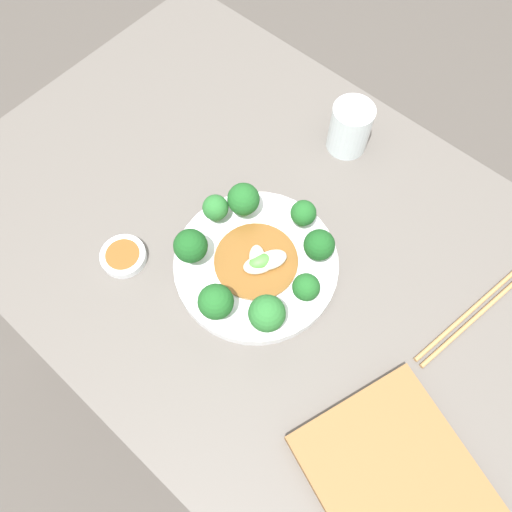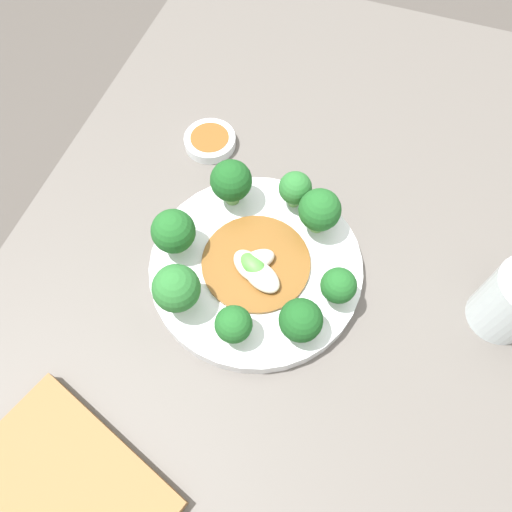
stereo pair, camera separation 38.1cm
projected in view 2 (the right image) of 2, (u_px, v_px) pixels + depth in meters
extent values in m
plane|color=#4C4742|center=(272.00, 410.00, 1.29)|extent=(8.00, 8.00, 0.00)
cube|color=#5B5651|center=(278.00, 372.00, 0.95)|extent=(1.14, 0.74, 0.77)
cylinder|color=silver|center=(256.00, 267.00, 0.61)|extent=(0.26, 0.26, 0.02)
cylinder|color=#7AAD5B|center=(317.00, 223.00, 0.62)|extent=(0.02, 0.02, 0.02)
sphere|color=#1E5B23|center=(320.00, 210.00, 0.60)|extent=(0.05, 0.05, 0.05)
cylinder|color=#70A356|center=(180.00, 300.00, 0.57)|extent=(0.02, 0.02, 0.02)
sphere|color=#286B2D|center=(176.00, 288.00, 0.54)|extent=(0.05, 0.05, 0.05)
cylinder|color=#7AAD5B|center=(234.00, 332.00, 0.56)|extent=(0.01, 0.01, 0.01)
sphere|color=#1E5B23|center=(233.00, 324.00, 0.54)|extent=(0.04, 0.04, 0.04)
cylinder|color=#70A356|center=(335.00, 296.00, 0.58)|extent=(0.01, 0.01, 0.01)
sphere|color=#1E5B23|center=(338.00, 287.00, 0.56)|extent=(0.04, 0.04, 0.04)
cylinder|color=#89B76B|center=(177.00, 243.00, 0.61)|extent=(0.02, 0.02, 0.02)
sphere|color=#1E5B23|center=(173.00, 231.00, 0.58)|extent=(0.05, 0.05, 0.05)
cylinder|color=#70A356|center=(299.00, 328.00, 0.56)|extent=(0.02, 0.02, 0.01)
sphere|color=#19511E|center=(301.00, 320.00, 0.54)|extent=(0.05, 0.05, 0.05)
cylinder|color=#70A356|center=(294.00, 199.00, 0.64)|extent=(0.01, 0.01, 0.02)
sphere|color=#286B2D|center=(295.00, 188.00, 0.62)|extent=(0.04, 0.04, 0.04)
cylinder|color=#70A356|center=(232.00, 195.00, 0.64)|extent=(0.02, 0.02, 0.02)
sphere|color=#19511E|center=(231.00, 181.00, 0.61)|extent=(0.05, 0.05, 0.05)
cylinder|color=brown|center=(256.00, 263.00, 0.60)|extent=(0.13, 0.13, 0.01)
ellipsoid|color=silver|center=(257.00, 260.00, 0.60)|extent=(0.05, 0.05, 0.02)
ellipsoid|color=silver|center=(261.00, 276.00, 0.59)|extent=(0.05, 0.06, 0.02)
ellipsoid|color=beige|center=(250.00, 264.00, 0.59)|extent=(0.05, 0.06, 0.02)
ellipsoid|color=#4C933D|center=(254.00, 266.00, 0.59)|extent=(0.04, 0.05, 0.02)
cylinder|color=silver|center=(210.00, 141.00, 0.71)|extent=(0.07, 0.07, 0.01)
cylinder|color=brown|center=(210.00, 138.00, 0.71)|extent=(0.05, 0.05, 0.00)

